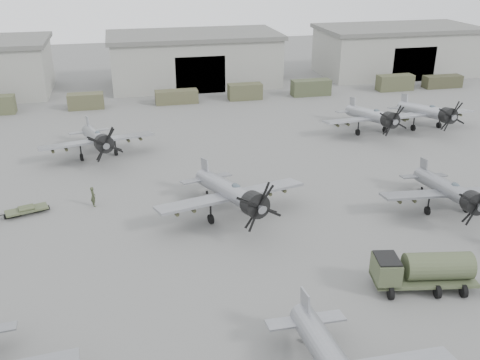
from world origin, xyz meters
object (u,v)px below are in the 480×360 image
object	(u,v)px
aircraft_far_0	(97,139)
aircraft_mid_2	(451,191)
aircraft_far_1	(374,116)
aircraft_extra_861	(429,112)
aircraft_mid_1	(233,193)
tug_trailer	(0,215)
fuel_tanker	(423,269)
ground_crew	(93,197)

from	to	relation	value
aircraft_far_0	aircraft_mid_2	bearing A→B (deg)	-46.66
aircraft_far_1	aircraft_extra_861	xyz separation A→B (m)	(7.83, 0.12, 0.00)
aircraft_mid_1	aircraft_mid_2	world-z (taller)	aircraft_mid_1
aircraft_extra_861	tug_trailer	xyz separation A→B (m)	(-50.17, -14.61, -1.88)
fuel_tanker	aircraft_mid_2	bearing A→B (deg)	59.73
aircraft_far_1	fuel_tanker	world-z (taller)	aircraft_far_1
aircraft_far_0	aircraft_extra_861	distance (m)	41.87
aircraft_far_0	ground_crew	xyz separation A→B (m)	(-0.32, -12.45, -1.38)
ground_crew	aircraft_mid_1	bearing A→B (deg)	-133.35
aircraft_extra_861	aircraft_mid_2	bearing A→B (deg)	-119.77
aircraft_mid_2	ground_crew	distance (m)	32.35
tug_trailer	fuel_tanker	bearing A→B (deg)	-47.16
aircraft_mid_2	aircraft_far_1	size ratio (longest dim) A/B	0.95
aircraft_mid_2	aircraft_extra_861	bearing A→B (deg)	68.97
aircraft_mid_1	tug_trailer	bearing A→B (deg)	154.04
aircraft_mid_2	aircraft_far_0	xyz separation A→B (m)	(-30.83, 21.10, 0.11)
aircraft_mid_1	aircraft_far_1	distance (m)	29.16
aircraft_extra_861	fuel_tanker	world-z (taller)	aircraft_extra_861
aircraft_extra_861	ground_crew	bearing A→B (deg)	-165.53
aircraft_mid_1	ground_crew	world-z (taller)	aircraft_mid_1
aircraft_mid_1	fuel_tanker	distance (m)	17.00
aircraft_mid_2	fuel_tanker	distance (m)	12.90
fuel_tanker	tug_trailer	size ratio (longest dim) A/B	1.17
aircraft_far_1	aircraft_far_0	bearing A→B (deg)	178.31
aircraft_mid_2	tug_trailer	bearing A→B (deg)	174.35
aircraft_mid_1	aircraft_far_0	bearing A→B (deg)	109.59
aircraft_mid_2	aircraft_extra_861	distance (m)	24.81
fuel_tanker	ground_crew	size ratio (longest dim) A/B	3.84
aircraft_mid_1	fuel_tanker	size ratio (longest dim) A/B	1.85
aircraft_mid_1	aircraft_far_0	size ratio (longest dim) A/B	1.06
aircraft_far_1	fuel_tanker	size ratio (longest dim) A/B	1.75
aircraft_far_1	tug_trailer	bearing A→B (deg)	-164.48
aircraft_mid_2	aircraft_extra_861	size ratio (longest dim) A/B	0.95
tug_trailer	aircraft_far_1	bearing A→B (deg)	1.26
aircraft_far_0	aircraft_mid_1	bearing A→B (deg)	-68.85
aircraft_far_0	aircraft_far_1	xyz separation A→B (m)	(34.03, 1.00, 0.01)
fuel_tanker	tug_trailer	distance (m)	35.41
ground_crew	aircraft_mid_2	bearing A→B (deg)	-124.98
aircraft_far_1	ground_crew	distance (m)	36.91
aircraft_far_0	fuel_tanker	size ratio (longest dim) A/B	1.75
aircraft_far_0	aircraft_far_1	size ratio (longest dim) A/B	1.00
aircraft_far_0	ground_crew	world-z (taller)	aircraft_far_0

